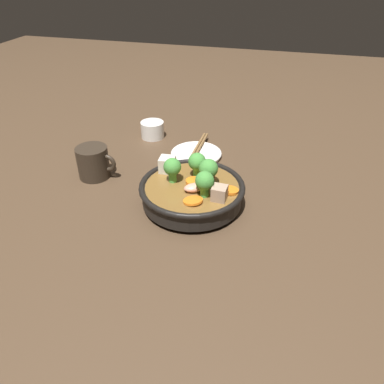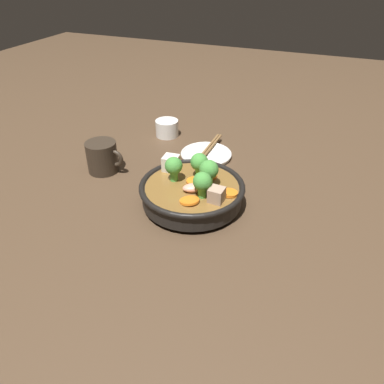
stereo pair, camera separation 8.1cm
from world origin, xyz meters
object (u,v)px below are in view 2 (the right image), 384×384
(dark_mug, at_px, (103,157))
(chopsticks_pair, at_px, (206,151))
(side_saucer, at_px, (206,155))
(stirfry_bowl, at_px, (192,190))
(tea_cup, at_px, (167,128))

(dark_mug, relative_size, chopsticks_pair, 0.45)
(side_saucer, bearing_deg, dark_mug, -142.16)
(stirfry_bowl, distance_m, tea_cup, 0.37)
(stirfry_bowl, xyz_separation_m, dark_mug, (-0.26, 0.05, 0.00))
(dark_mug, distance_m, chopsticks_pair, 0.27)
(side_saucer, distance_m, chopsticks_pair, 0.01)
(tea_cup, relative_size, chopsticks_pair, 0.31)
(dark_mug, bearing_deg, side_saucer, 37.84)
(chopsticks_pair, bearing_deg, side_saucer, 0.00)
(side_saucer, height_order, dark_mug, dark_mug)
(stirfry_bowl, bearing_deg, dark_mug, 168.53)
(side_saucer, bearing_deg, tea_cup, 151.71)
(dark_mug, bearing_deg, chopsticks_pair, 37.84)
(tea_cup, bearing_deg, dark_mug, -103.13)
(dark_mug, height_order, chopsticks_pair, dark_mug)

